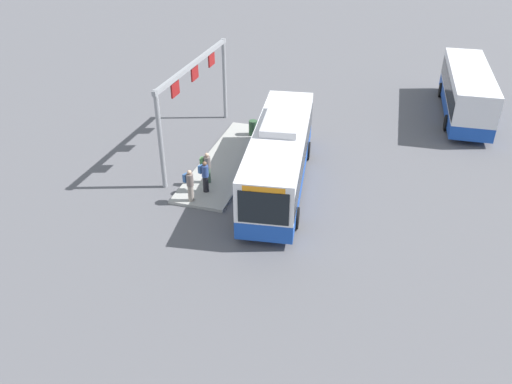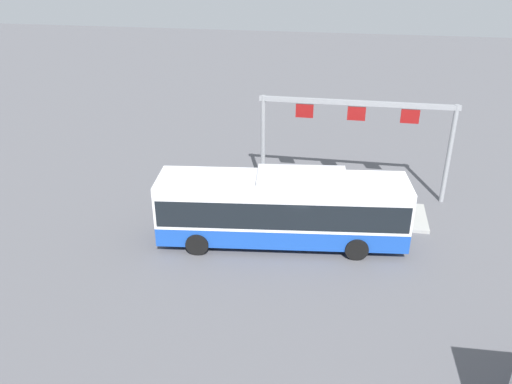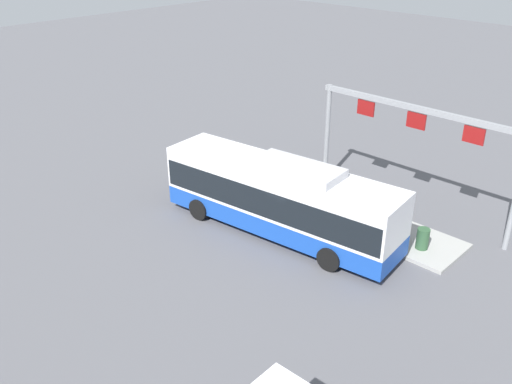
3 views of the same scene
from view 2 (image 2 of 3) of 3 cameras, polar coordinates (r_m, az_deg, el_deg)
The scene contains 8 objects.
ground_plane at distance 23.75m, azimuth 2.77°, elevation -5.48°, with size 120.00×120.00×0.00m, color #56565B.
platform_curb at distance 26.47m, azimuth 7.45°, elevation -1.97°, with size 10.00×2.80×0.16m, color #9E9E99.
bus_main at distance 22.86m, azimuth 2.88°, elevation -1.60°, with size 11.09×3.80×3.46m.
person_boarding at distance 26.90m, azimuth -2.18°, elevation 1.03°, with size 0.48×0.60×1.67m.
person_waiting_near at distance 26.38m, azimuth -0.20°, elevation 0.52°, with size 0.48×0.60×1.67m.
person_waiting_mid at distance 26.46m, azimuth 1.79°, elevation 0.59°, with size 0.38×0.55×1.67m.
platform_sign_gantry at distance 27.09m, azimuth 10.82°, elevation 6.99°, with size 9.89×0.24×5.20m.
trash_bin at distance 26.04m, azimuth 15.30°, elevation -1.91°, with size 0.52×0.52×0.90m, color #2D5133.
Camera 2 is at (-2.48, 20.13, 12.35)m, focal length 36.51 mm.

